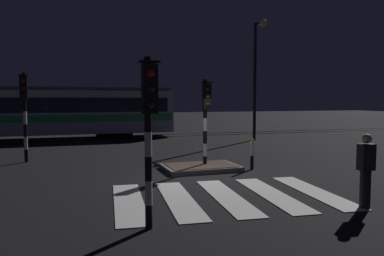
% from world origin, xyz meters
% --- Properties ---
extents(ground_plane, '(120.00, 120.00, 0.00)m').
position_xyz_m(ground_plane, '(0.00, 0.00, 0.00)').
color(ground_plane, black).
extents(rail_near, '(80.00, 0.12, 0.03)m').
position_xyz_m(rail_near, '(0.00, 13.27, 0.01)').
color(rail_near, '#59595E').
rests_on(rail_near, ground).
extents(rail_far, '(80.00, 0.12, 0.03)m').
position_xyz_m(rail_far, '(0.00, 14.70, 0.01)').
color(rail_far, '#59595E').
rests_on(rail_far, ground).
extents(crosswalk_zebra, '(5.96, 4.27, 0.02)m').
position_xyz_m(crosswalk_zebra, '(-0.00, -2.41, 0.01)').
color(crosswalk_zebra, silver).
rests_on(crosswalk_zebra, ground).
extents(traffic_island, '(2.61, 1.74, 0.18)m').
position_xyz_m(traffic_island, '(0.63, 1.32, 0.09)').
color(traffic_island, slate).
rests_on(traffic_island, ground).
extents(traffic_light_median_centre, '(0.36, 0.42, 3.19)m').
position_xyz_m(traffic_light_median_centre, '(0.84, 1.36, 2.10)').
color(traffic_light_median_centre, black).
rests_on(traffic_light_median_centre, ground).
extents(traffic_light_kerb_mid_left, '(0.36, 0.42, 3.27)m').
position_xyz_m(traffic_light_kerb_mid_left, '(-2.36, -4.21, 2.16)').
color(traffic_light_kerb_mid_left, black).
rests_on(traffic_light_kerb_mid_left, ground).
extents(traffic_light_corner_far_left, '(0.36, 0.42, 3.53)m').
position_xyz_m(traffic_light_corner_far_left, '(-5.40, 4.95, 2.33)').
color(traffic_light_corner_far_left, black).
rests_on(traffic_light_corner_far_left, ground).
extents(street_lamp_trackside_right, '(0.44, 1.21, 7.13)m').
position_xyz_m(street_lamp_trackside_right, '(7.04, 9.26, 4.52)').
color(street_lamp_trackside_right, black).
rests_on(street_lamp_trackside_right, ground).
extents(tram, '(16.83, 2.58, 4.15)m').
position_xyz_m(tram, '(-5.52, 13.98, 1.75)').
color(tram, '#B2BCC1').
rests_on(tram, ground).
extents(pedestrian_waiting_at_kerb, '(0.36, 0.24, 1.71)m').
position_xyz_m(pedestrian_waiting_at_kerb, '(2.60, -4.31, 0.88)').
color(pedestrian_waiting_at_kerb, black).
rests_on(pedestrian_waiting_at_kerb, ground).
extents(bollard_island_edge, '(0.12, 0.12, 1.11)m').
position_xyz_m(bollard_island_edge, '(2.38, 0.80, 0.56)').
color(bollard_island_edge, black).
rests_on(bollard_island_edge, ground).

